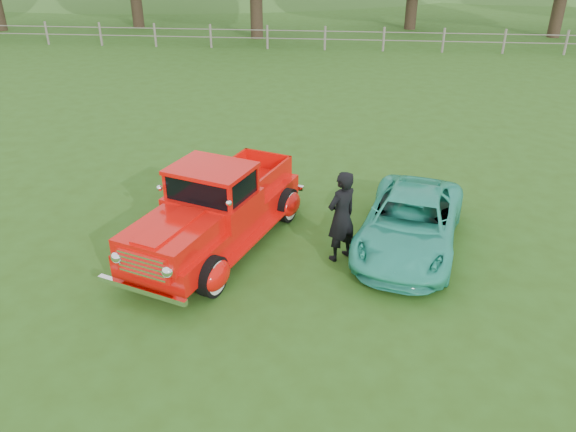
{
  "coord_description": "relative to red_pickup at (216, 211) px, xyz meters",
  "views": [
    {
      "loc": [
        1.05,
        -7.91,
        5.94
      ],
      "look_at": [
        0.15,
        1.2,
        1.12
      ],
      "focal_mm": 35.0,
      "sensor_mm": 36.0,
      "label": 1
    }
  ],
  "objects": [
    {
      "name": "man",
      "position": [
        2.51,
        -0.24,
        0.13
      ],
      "size": [
        0.8,
        0.79,
        1.86
      ],
      "primitive_type": "imported",
      "rotation": [
        0.0,
        0.0,
        3.9
      ],
      "color": "black",
      "rests_on": "ground"
    },
    {
      "name": "distant_hills",
      "position": [
        -2.7,
        57.57,
        -5.34
      ],
      "size": [
        116.0,
        60.0,
        18.0
      ],
      "color": "#386224",
      "rests_on": "ground"
    },
    {
      "name": "ground",
      "position": [
        1.38,
        -1.9,
        -0.8
      ],
      "size": [
        140.0,
        140.0,
        0.0
      ],
      "primitive_type": "plane",
      "color": "#2A4E14",
      "rests_on": "ground"
    },
    {
      "name": "red_pickup",
      "position": [
        0.0,
        0.0,
        0.0
      ],
      "size": [
        3.36,
        5.28,
        1.78
      ],
      "rotation": [
        0.0,
        0.0,
        -0.34
      ],
      "color": "black",
      "rests_on": "ground"
    },
    {
      "name": "fence_line",
      "position": [
        1.38,
        20.1,
        -0.19
      ],
      "size": [
        48.0,
        0.12,
        1.2
      ],
      "color": "slate",
      "rests_on": "ground"
    },
    {
      "name": "teal_sedan",
      "position": [
        3.91,
        0.31,
        -0.24
      ],
      "size": [
        2.73,
        4.32,
        1.11
      ],
      "primitive_type": "imported",
      "rotation": [
        0.0,
        0.0,
        -0.24
      ],
      "color": "#2CB194",
      "rests_on": "ground"
    }
  ]
}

